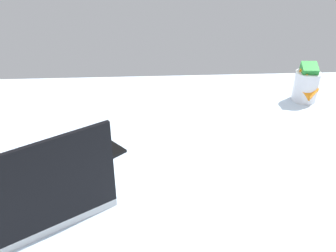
{
  "coord_description": "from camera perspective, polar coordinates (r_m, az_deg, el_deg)",
  "views": [
    {
      "loc": [
        0.32,
        80.75,
        79.37
      ],
      "look_at": [
        -5.07,
        -16.04,
        24.0
      ],
      "focal_mm": 40.25,
      "sensor_mm": 36.0,
      "label": 1
    }
  ],
  "objects": [
    {
      "name": "snack_cup",
      "position": [
        1.48,
        20.32,
        5.97
      ],
      "size": [
        9.01,
        11.4,
        14.6
      ],
      "color": "silver",
      "rests_on": "bed_mattress"
    },
    {
      "name": "laptop",
      "position": [
        0.93,
        -19.4,
        -10.28
      ],
      "size": [
        40.18,
        37.08,
        23.0
      ],
      "rotation": [
        0.0,
        0.0,
        0.56
      ],
      "color": "#B7BABC",
      "rests_on": "bed_mattress"
    },
    {
      "name": "bed_mattress",
      "position": [
        1.07,
        -2.28,
        -11.36
      ],
      "size": [
        180.0,
        140.0,
        18.0
      ],
      "primitive_type": "cube",
      "color": "silver",
      "rests_on": "ground"
    },
    {
      "name": "cell_phone",
      "position": [
        1.14,
        -9.62,
        -3.01
      ],
      "size": [
        14.35,
        15.01,
        0.8
      ],
      "primitive_type": "cube",
      "rotation": [
        0.0,
        0.0,
        3.86
      ],
      "color": "black",
      "rests_on": "bed_mattress"
    }
  ]
}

